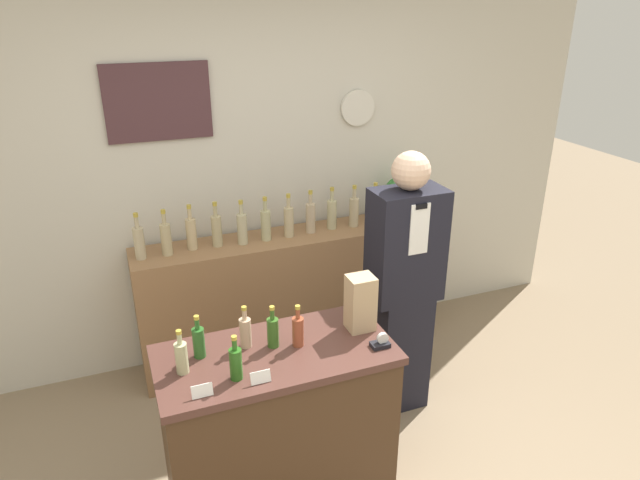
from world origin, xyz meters
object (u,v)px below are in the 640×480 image
(shopkeeper, at_px, (403,288))
(potted_plant, at_px, (400,196))
(tape_dispenser, at_px, (381,342))
(paper_bag, at_px, (360,303))

(shopkeeper, distance_m, potted_plant, 0.97)
(shopkeeper, distance_m, tape_dispenser, 0.76)
(shopkeeper, xyz_separation_m, paper_bag, (-0.49, -0.41, 0.22))
(shopkeeper, bearing_deg, potted_plant, 63.45)
(paper_bag, bearing_deg, potted_plant, 54.09)
(shopkeeper, relative_size, paper_bag, 5.79)
(shopkeeper, height_order, tape_dispenser, shopkeeper)
(shopkeeper, bearing_deg, paper_bag, -139.69)
(tape_dispenser, bearing_deg, paper_bag, 97.34)
(potted_plant, relative_size, paper_bag, 1.08)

